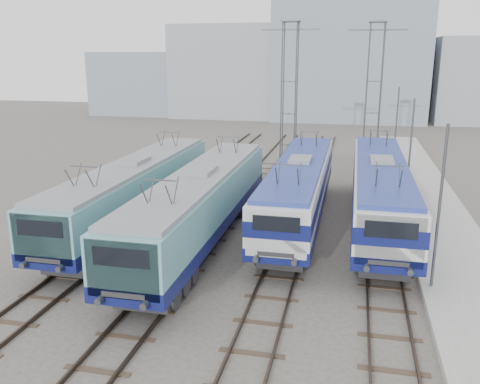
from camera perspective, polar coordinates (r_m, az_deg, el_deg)
name	(u,v)px	position (r m, az deg, el deg)	size (l,w,h in m)	color
ground	(217,293)	(21.38, -2.56, -11.29)	(160.00, 160.00, 0.00)	#514C47
platform	(448,242)	(28.53, 22.27, -5.21)	(4.00, 70.00, 0.30)	#9E9E99
locomotive_far_left	(134,188)	(29.14, -11.80, 0.40)	(2.88, 18.20, 3.42)	#0D1350
locomotive_center_left	(201,202)	(25.77, -4.45, -1.13)	(2.95, 18.64, 3.51)	#0D1350
locomotive_center_right	(299,185)	(29.29, 6.67, 0.76)	(2.84, 17.98, 3.38)	#0D1350
locomotive_far_right	(380,187)	(29.43, 15.47, 0.51)	(2.94, 18.57, 3.49)	#0D1350
catenary_tower_west	(289,93)	(40.89, 5.55, 11.02)	(4.50, 1.20, 12.00)	#3F4247
catenary_tower_east	(374,92)	(42.58, 14.76, 10.77)	(4.50, 1.20, 12.00)	#3F4247
mast_front	(439,212)	(21.61, 21.44, -2.09)	(0.12, 0.12, 7.00)	#3F4247
mast_mid	(410,156)	(33.20, 18.52, 3.90)	(0.12, 0.12, 7.00)	#3F4247
mast_rear	(396,129)	(45.00, 17.11, 6.78)	(0.12, 0.12, 7.00)	#3F4247
building_west	(234,72)	(82.74, -0.73, 13.37)	(18.00, 12.00, 14.00)	#8B939B
building_center	(350,59)	(80.47, 12.25, 14.41)	(22.00, 14.00, 18.00)	gray
building_far_west	(140,83)	(87.90, -11.15, 11.89)	(14.00, 10.00, 10.00)	gray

